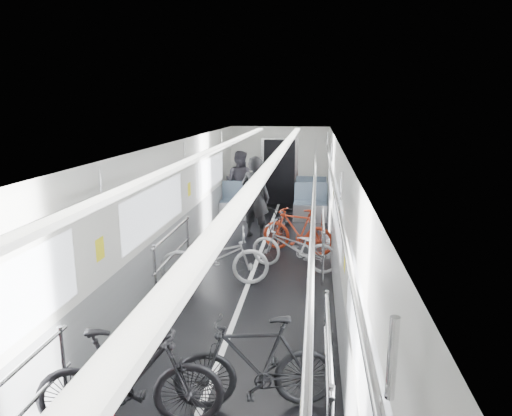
{
  "coord_description": "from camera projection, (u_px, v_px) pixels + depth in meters",
  "views": [
    {
      "loc": [
        1.11,
        -7.01,
        3.08
      ],
      "look_at": [
        0.0,
        1.43,
        1.13
      ],
      "focal_mm": 32.0,
      "sensor_mm": 36.0,
      "label": 1
    }
  ],
  "objects": [
    {
      "name": "bike_right_far",
      "position": [
        297.0,
        230.0,
        9.58
      ],
      "size": [
        1.65,
        0.95,
        0.96
      ],
      "primitive_type": "imported",
      "rotation": [
        0.0,
        0.0,
        -1.91
      ],
      "color": "#9C2913",
      "rests_on": "floor"
    },
    {
      "name": "car_shell",
      "position": [
        258.0,
        204.0,
        9.07
      ],
      "size": [
        3.02,
        14.01,
        2.41
      ],
      "color": "black",
      "rests_on": "ground"
    },
    {
      "name": "bike_left_far",
      "position": [
        215.0,
        258.0,
        7.84
      ],
      "size": [
        1.96,
        0.98,
        0.99
      ],
      "primitive_type": "imported",
      "rotation": [
        0.0,
        0.0,
        1.75
      ],
      "color": "#AFB0B4",
      "rests_on": "floor"
    },
    {
      "name": "person_seated",
      "position": [
        239.0,
        182.0,
        13.1
      ],
      "size": [
        1.0,
        0.85,
        1.78
      ],
      "primitive_type": "imported",
      "rotation": [
        0.0,
        0.0,
        2.91
      ],
      "color": "#34313A",
      "rests_on": "floor"
    },
    {
      "name": "person_standing",
      "position": [
        255.0,
        197.0,
        10.6
      ],
      "size": [
        0.81,
        0.65,
        1.92
      ],
      "primitive_type": "imported",
      "rotation": [
        0.0,
        0.0,
        2.84
      ],
      "color": "black",
      "rests_on": "floor"
    },
    {
      "name": "bike_right_mid",
      "position": [
        294.0,
        247.0,
        8.57
      ],
      "size": [
        1.79,
        1.02,
        0.89
      ],
      "primitive_type": "imported",
      "rotation": [
        0.0,
        0.0,
        -1.84
      ],
      "color": "#A2A3A7",
      "rests_on": "floor"
    },
    {
      "name": "bike_right_near",
      "position": [
        255.0,
        363.0,
        4.64
      ],
      "size": [
        1.74,
        0.78,
        1.01
      ],
      "primitive_type": "imported",
      "rotation": [
        0.0,
        0.0,
        -1.38
      ],
      "color": "black",
      "rests_on": "floor"
    },
    {
      "name": "bike_aisle",
      "position": [
        281.0,
        221.0,
        10.54
      ],
      "size": [
        0.6,
        1.62,
        0.84
      ],
      "primitive_type": "imported",
      "rotation": [
        0.0,
        0.0,
        -0.03
      ],
      "color": "black",
      "rests_on": "floor"
    },
    {
      "name": "bike_left_mid",
      "position": [
        130.0,
        380.0,
        4.31
      ],
      "size": [
        1.84,
        0.85,
        1.07
      ],
      "primitive_type": "imported",
      "rotation": [
        0.0,
        0.0,
        1.77
      ],
      "color": "black",
      "rests_on": "floor"
    }
  ]
}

